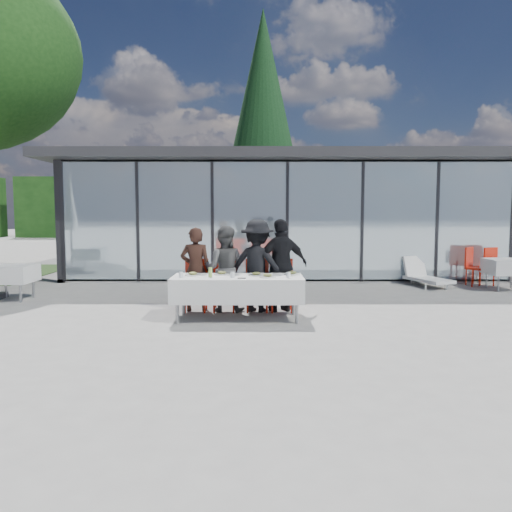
{
  "coord_description": "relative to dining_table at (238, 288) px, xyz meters",
  "views": [
    {
      "loc": [
        0.24,
        -8.95,
        1.86
      ],
      "look_at": [
        0.22,
        1.2,
        0.96
      ],
      "focal_mm": 35.0,
      "sensor_mm": 36.0,
      "label": 1
    }
  ],
  "objects": [
    {
      "name": "ground",
      "position": [
        0.09,
        0.37,
        -0.54
      ],
      "size": [
        90.0,
        90.0,
        0.0
      ],
      "primitive_type": "plane",
      "color": "gray",
      "rests_on": "ground"
    },
    {
      "name": "pavilion",
      "position": [
        2.1,
        8.54,
        1.61
      ],
      "size": [
        14.8,
        8.8,
        3.44
      ],
      "color": "gray",
      "rests_on": "ground"
    },
    {
      "name": "treeline",
      "position": [
        -1.91,
        28.37,
        1.66
      ],
      "size": [
        62.5,
        2.0,
        4.4
      ],
      "color": "#133410",
      "rests_on": "ground"
    },
    {
      "name": "dining_table",
      "position": [
        0.0,
        0.0,
        0.0
      ],
      "size": [
        2.26,
        0.96,
        0.75
      ],
      "color": "silver",
      "rests_on": "ground"
    },
    {
      "name": "diner_a",
      "position": [
        -0.81,
        0.68,
        0.25
      ],
      "size": [
        0.59,
        0.59,
        1.58
      ],
      "primitive_type": "imported",
      "rotation": [
        0.0,
        0.0,
        3.11
      ],
      "color": "#321D16",
      "rests_on": "ground"
    },
    {
      "name": "diner_chair_a",
      "position": [
        -0.81,
        0.75,
        -0.0
      ],
      "size": [
        0.44,
        0.44,
        0.97
      ],
      "color": "red",
      "rests_on": "ground"
    },
    {
      "name": "diner_b",
      "position": [
        -0.28,
        0.68,
        0.26
      ],
      "size": [
        0.87,
        0.87,
        1.6
      ],
      "primitive_type": "imported",
      "rotation": [
        0.0,
        0.0,
        3.02
      ],
      "color": "#535353",
      "rests_on": "ground"
    },
    {
      "name": "diner_chair_b",
      "position": [
        -0.28,
        0.75,
        -0.0
      ],
      "size": [
        0.44,
        0.44,
        0.97
      ],
      "color": "red",
      "rests_on": "ground"
    },
    {
      "name": "diner_c",
      "position": [
        0.34,
        0.68,
        0.32
      ],
      "size": [
        1.41,
        1.41,
        1.72
      ],
      "primitive_type": "imported",
      "rotation": [
        0.0,
        0.0,
        2.81
      ],
      "color": "black",
      "rests_on": "ground"
    },
    {
      "name": "diner_chair_c",
      "position": [
        0.34,
        0.75,
        -0.0
      ],
      "size": [
        0.44,
        0.44,
        0.97
      ],
      "color": "red",
      "rests_on": "ground"
    },
    {
      "name": "diner_d",
      "position": [
        0.8,
        0.68,
        0.33
      ],
      "size": [
        1.29,
        1.29,
        1.74
      ],
      "primitive_type": "imported",
      "rotation": [
        0.0,
        0.0,
        3.47
      ],
      "color": "black",
      "rests_on": "ground"
    },
    {
      "name": "diner_chair_d",
      "position": [
        0.8,
        0.75,
        -0.0
      ],
      "size": [
        0.44,
        0.44,
        0.97
      ],
      "color": "red",
      "rests_on": "ground"
    },
    {
      "name": "plate_a",
      "position": [
        -0.79,
        0.09,
        0.24
      ],
      "size": [
        0.28,
        0.28,
        0.07
      ],
      "color": "white",
      "rests_on": "dining_table"
    },
    {
      "name": "plate_b",
      "position": [
        -0.29,
        0.2,
        0.24
      ],
      "size": [
        0.28,
        0.28,
        0.07
      ],
      "color": "white",
      "rests_on": "dining_table"
    },
    {
      "name": "plate_c",
      "position": [
        0.32,
        0.08,
        0.24
      ],
      "size": [
        0.28,
        0.28,
        0.07
      ],
      "color": "white",
      "rests_on": "dining_table"
    },
    {
      "name": "plate_d",
      "position": [
        0.97,
        0.22,
        0.24
      ],
      "size": [
        0.28,
        0.28,
        0.07
      ],
      "color": "white",
      "rests_on": "dining_table"
    },
    {
      "name": "plate_extra",
      "position": [
        0.52,
        -0.15,
        0.24
      ],
      "size": [
        0.28,
        0.28,
        0.07
      ],
      "color": "white",
      "rests_on": "dining_table"
    },
    {
      "name": "juice_bottle",
      "position": [
        -0.46,
        -0.13,
        0.3
      ],
      "size": [
        0.06,
        0.06,
        0.17
      ],
      "primitive_type": "cylinder",
      "color": "#91C050",
      "rests_on": "dining_table"
    },
    {
      "name": "drinking_glasses",
      "position": [
        -0.06,
        -0.19,
        0.26
      ],
      "size": [
        1.89,
        0.12,
        0.1
      ],
      "color": "silver",
      "rests_on": "dining_table"
    },
    {
      "name": "folded_eyeglasses",
      "position": [
        0.08,
        -0.31,
        0.22
      ],
      "size": [
        0.14,
        0.03,
        0.01
      ],
      "primitive_type": "cube",
      "color": "black",
      "rests_on": "dining_table"
    },
    {
      "name": "spare_table_left",
      "position": [
        -4.84,
        1.87,
        0.02
      ],
      "size": [
        0.86,
        0.86,
        0.74
      ],
      "color": "silver",
      "rests_on": "ground"
    },
    {
      "name": "spare_table_right",
      "position": [
        6.27,
        3.25,
        0.02
      ],
      "size": [
        0.86,
        0.86,
        0.74
      ],
      "color": "silver",
      "rests_on": "ground"
    },
    {
      "name": "spare_chair_a",
      "position": [
        5.8,
        3.94,
        -0.0
      ],
      "size": [
        0.62,
        0.62,
        0.97
      ],
      "color": "red",
      "rests_on": "ground"
    },
    {
      "name": "spare_chair_b",
      "position": [
        6.16,
        3.99,
        -0.0
      ],
      "size": [
        0.58,
        0.58,
        0.97
      ],
      "color": "red",
      "rests_on": "ground"
    },
    {
      "name": "lounger",
      "position": [
        4.56,
        3.92,
        -0.28
      ],
      "size": [
        1.02,
        1.46,
        0.72
      ],
      "color": "white",
      "rests_on": "ground"
    },
    {
      "name": "conifer_tree",
      "position": [
        0.59,
        13.37,
        5.45
      ],
      "size": [
        4.0,
        4.0,
        10.5
      ],
      "color": "#382316",
      "rests_on": "ground"
    }
  ]
}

